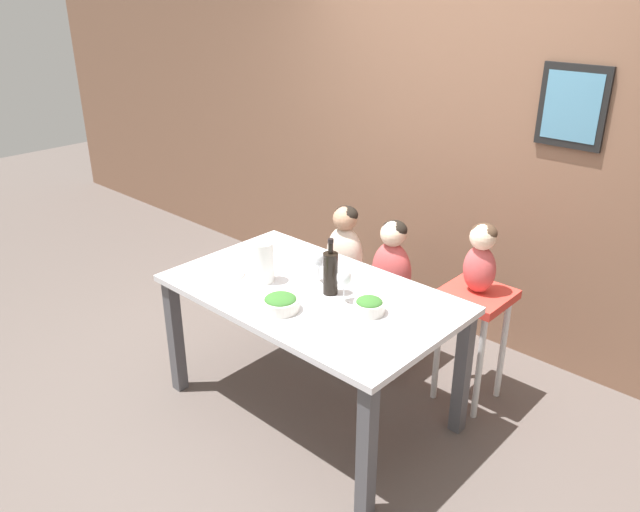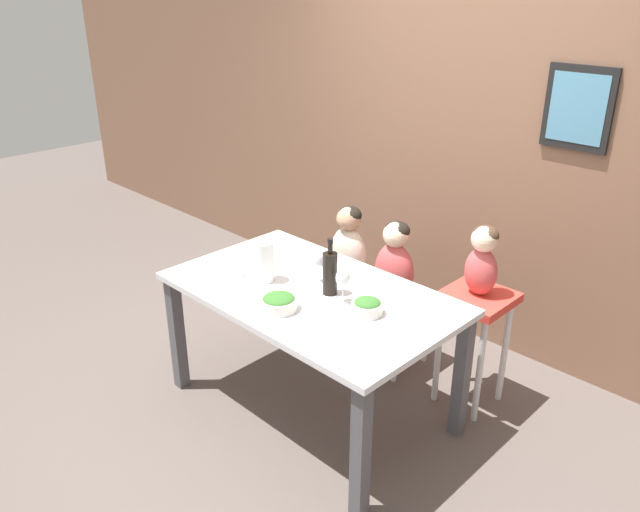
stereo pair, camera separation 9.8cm
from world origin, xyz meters
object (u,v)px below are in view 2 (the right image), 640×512
at_px(wine_glass_far, 319,259).
at_px(salad_bowl_large, 279,302).
at_px(chair_far_center, 392,310).
at_px(person_child_center, 395,263).
at_px(paper_towel_roll, 264,261).
at_px(chair_far_left, 347,291).
at_px(salad_bowl_small, 367,306).
at_px(dinner_plate_back_left, 301,255).
at_px(dinner_plate_front_left, 228,273).
at_px(wine_bottle, 330,272).
at_px(chair_right_highchair, 476,317).
at_px(person_child_left, 348,246).
at_px(wine_glass_near, 343,279).
at_px(person_baby_right, 483,257).

xyz_separation_m(wine_glass_far, salad_bowl_large, (0.08, -0.37, -0.09)).
bearing_deg(chair_far_center, person_child_center, 90.00).
height_order(paper_towel_roll, wine_glass_far, paper_towel_roll).
height_order(chair_far_left, salad_bowl_large, salad_bowl_large).
bearing_deg(salad_bowl_small, dinner_plate_back_left, 160.81).
bearing_deg(chair_far_left, dinner_plate_front_left, -97.41).
bearing_deg(wine_bottle, chair_right_highchair, 52.19).
distance_m(chair_far_left, salad_bowl_large, 1.13).
height_order(person_child_center, dinner_plate_front_left, person_child_center).
height_order(wine_bottle, salad_bowl_large, wine_bottle).
distance_m(paper_towel_roll, salad_bowl_small, 0.66).
bearing_deg(chair_far_center, dinner_plate_back_left, -132.60).
distance_m(chair_far_left, chair_right_highchair, 0.99).
distance_m(chair_right_highchair, dinner_plate_front_left, 1.42).
relative_size(person_child_left, wine_glass_near, 2.82).
height_order(person_baby_right, paper_towel_roll, person_baby_right).
xyz_separation_m(person_child_left, wine_glass_far, (0.32, -0.60, 0.20)).
distance_m(chair_far_center, dinner_plate_back_left, 0.70).
relative_size(chair_far_left, person_child_center, 0.83).
height_order(person_child_center, person_baby_right, person_baby_right).
xyz_separation_m(chair_right_highchair, person_child_left, (-0.97, 0.00, 0.14)).
bearing_deg(person_baby_right, paper_towel_roll, -137.64).
height_order(person_child_center, wine_bottle, wine_bottle).
bearing_deg(chair_far_left, salad_bowl_small, -42.51).
bearing_deg(dinner_plate_front_left, wine_glass_far, 34.12).
relative_size(wine_bottle, dinner_plate_front_left, 1.52).
bearing_deg(dinner_plate_front_left, person_baby_right, 39.44).
bearing_deg(salad_bowl_small, wine_bottle, 174.50).
bearing_deg(dinner_plate_front_left, salad_bowl_small, 13.58).
bearing_deg(chair_right_highchair, person_baby_right, 90.00).
distance_m(chair_far_center, salad_bowl_large, 1.05).
bearing_deg(chair_far_center, chair_right_highchair, -0.00).
distance_m(person_child_left, dinner_plate_front_left, 0.90).
bearing_deg(wine_bottle, dinner_plate_front_left, -157.79).
xyz_separation_m(salad_bowl_large, salad_bowl_small, (0.35, 0.28, 0.00)).
xyz_separation_m(salad_bowl_small, dinner_plate_back_left, (-0.75, 0.26, -0.03)).
height_order(chair_right_highchair, person_child_center, person_child_center).
bearing_deg(wine_glass_far, salad_bowl_large, -77.83).
height_order(person_child_left, person_baby_right, person_baby_right).
bearing_deg(dinner_plate_back_left, person_child_center, 47.46).
xyz_separation_m(chair_far_center, person_baby_right, (0.59, 0.00, 0.55)).
bearing_deg(salad_bowl_large, wine_bottle, 78.61).
bearing_deg(person_baby_right, dinner_plate_back_left, -156.51).
xyz_separation_m(paper_towel_roll, dinner_plate_back_left, (-0.10, 0.37, -0.11)).
bearing_deg(wine_bottle, paper_towel_roll, -158.97).
height_order(person_child_left, wine_glass_near, person_child_left).
height_order(person_child_center, dinner_plate_back_left, person_child_center).
relative_size(chair_far_center, salad_bowl_large, 2.31).
height_order(chair_far_center, person_baby_right, person_baby_right).
relative_size(person_baby_right, dinner_plate_front_left, 1.95).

